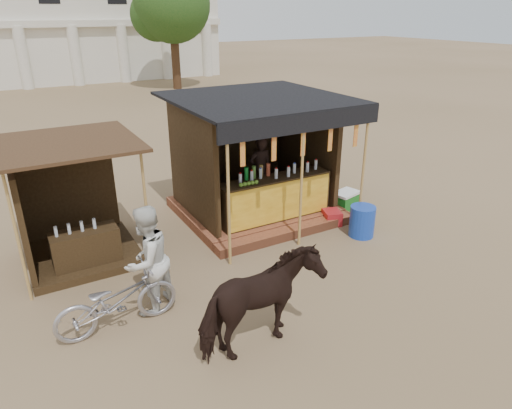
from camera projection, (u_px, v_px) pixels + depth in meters
name	position (u px, v px, depth m)	size (l,w,h in m)	color
ground	(302.00, 295.00, 7.82)	(120.00, 120.00, 0.00)	#846B4C
main_stall	(257.00, 173.00, 10.55)	(3.60, 3.61, 2.78)	#995032
secondary_stall	(68.00, 219.00, 8.63)	(2.40, 2.40, 2.38)	#372614
cow	(261.00, 304.00, 6.31)	(0.81, 1.79, 1.51)	black
motorbike	(116.00, 301.00, 6.84)	(0.65, 1.86, 0.98)	#9F9EA6
bystander	(147.00, 261.00, 7.11)	(0.88, 0.69, 1.81)	silver
blue_barrel	(362.00, 221.00, 9.76)	(0.54, 0.54, 0.67)	#173CAD
red_crate	(332.00, 217.00, 10.35)	(0.37, 0.42, 0.32)	#A51B1F
cooler	(346.00, 201.00, 11.08)	(0.73, 0.58, 0.46)	#176B1E
background_building	(12.00, 18.00, 29.27)	(26.00, 7.45, 8.18)	silver
tree	(168.00, 7.00, 26.32)	(4.50, 4.40, 7.00)	#382314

